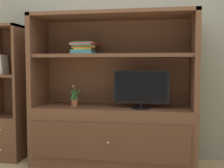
# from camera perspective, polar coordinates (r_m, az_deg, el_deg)

# --- Properties ---
(painted_rear_wall) EXTENTS (6.00, 0.10, 2.80)m
(painted_rear_wall) POSITION_cam_1_polar(r_m,az_deg,el_deg) (3.32, 1.15, 9.38)
(painted_rear_wall) COLOR gray
(painted_rear_wall) RESTS_ON ground_plane
(media_console) EXTENTS (1.74, 0.55, 1.63)m
(media_console) POSITION_cam_1_polar(r_m,az_deg,el_deg) (3.03, 0.18, -7.14)
(media_console) COLOR brown
(media_console) RESTS_ON ground_plane
(tv_monitor) EXTENTS (0.58, 0.20, 0.39)m
(tv_monitor) POSITION_cam_1_polar(r_m,az_deg,el_deg) (2.88, 6.04, -1.01)
(tv_monitor) COLOR black
(tv_monitor) RESTS_ON media_console
(potted_plant) EXTENTS (0.11, 0.11, 0.23)m
(potted_plant) POSITION_cam_1_polar(r_m,az_deg,el_deg) (3.05, -7.75, -3.61)
(potted_plant) COLOR #B26642
(potted_plant) RESTS_ON media_console
(magazine_stack) EXTENTS (0.29, 0.33, 0.13)m
(magazine_stack) POSITION_cam_1_polar(r_m,az_deg,el_deg) (3.04, -5.68, 7.33)
(magazine_stack) COLOR teal
(magazine_stack) RESTS_ON media_console
(bookshelf_tall) EXTENTS (0.37, 0.38, 1.53)m
(bookshelf_tall) POSITION_cam_1_polar(r_m,az_deg,el_deg) (3.44, -20.47, -5.51)
(bookshelf_tall) COLOR brown
(bookshelf_tall) RESTS_ON ground_plane
(upright_book_row) EXTENTS (0.11, 0.15, 0.23)m
(upright_book_row) POSITION_cam_1_polar(r_m,az_deg,el_deg) (3.43, -21.96, 3.76)
(upright_book_row) COLOR #2D519E
(upright_book_row) RESTS_ON bookshelf_tall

